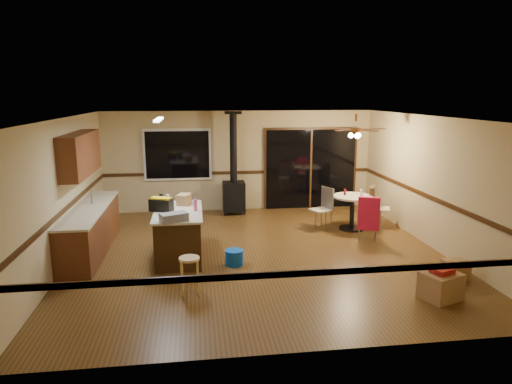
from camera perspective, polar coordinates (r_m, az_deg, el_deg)
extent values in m
plane|color=#533717|center=(8.91, 0.26, -7.66)|extent=(7.00, 7.00, 0.00)
plane|color=silver|center=(8.39, 0.28, 9.29)|extent=(7.00, 7.00, 0.00)
plane|color=tan|center=(11.98, -2.05, 3.90)|extent=(7.00, 0.00, 7.00)
plane|color=tan|center=(5.23, 5.63, -7.10)|extent=(7.00, 0.00, 7.00)
plane|color=tan|center=(8.79, -22.95, -0.09)|extent=(0.00, 7.00, 7.00)
plane|color=tan|center=(9.67, 21.28, 1.08)|extent=(0.00, 7.00, 7.00)
cube|color=black|center=(11.85, -9.78, 4.62)|extent=(1.72, 0.10, 1.32)
cube|color=black|center=(12.30, 6.83, 2.86)|extent=(2.52, 0.10, 2.10)
cube|color=#5D2F17|center=(9.39, -19.97, -4.59)|extent=(0.60, 3.00, 0.86)
cube|color=beige|center=(9.28, -20.17, -1.93)|extent=(0.64, 3.04, 0.04)
cube|color=#5D2F17|center=(9.32, -21.12, 4.45)|extent=(0.35, 2.00, 0.80)
cube|color=#35200D|center=(8.70, -9.61, -5.33)|extent=(0.80, 1.60, 0.86)
cube|color=beige|center=(8.58, -9.72, -2.46)|extent=(0.88, 1.68, 0.04)
cube|color=black|center=(11.67, -2.78, -0.55)|extent=(0.55, 0.50, 0.75)
cylinder|color=black|center=(11.46, -2.85, 5.61)|extent=(0.18, 0.18, 1.77)
cylinder|color=brown|center=(10.25, 12.35, 7.58)|extent=(0.24, 0.24, 0.10)
cylinder|color=brown|center=(10.24, 12.42, 9.08)|extent=(0.05, 0.05, 0.16)
sphere|color=#FFD88C|center=(10.26, 12.32, 6.91)|extent=(0.16, 0.16, 0.16)
cube|color=white|center=(8.63, -12.07, 8.85)|extent=(0.10, 1.20, 0.04)
cube|color=slate|center=(7.88, -10.22, -3.11)|extent=(0.52, 0.41, 0.14)
cube|color=black|center=(8.60, -11.76, -1.60)|extent=(0.46, 0.36, 0.23)
cube|color=gold|center=(8.57, -11.80, -0.77)|extent=(0.41, 0.32, 0.03)
cube|color=olive|center=(9.02, -8.99, -0.91)|extent=(0.30, 0.36, 0.20)
cylinder|color=black|center=(8.86, -11.76, -1.07)|extent=(0.09, 0.09, 0.26)
cylinder|color=#D84C8C|center=(8.52, -7.60, -1.61)|extent=(0.08, 0.08, 0.22)
cylinder|color=white|center=(9.08, -10.98, -0.92)|extent=(0.08, 0.08, 0.20)
cylinder|color=tan|center=(7.20, -8.28, -10.26)|extent=(0.34, 0.34, 0.58)
cylinder|color=#0C4DB3|center=(8.30, -2.73, -8.18)|extent=(0.39, 0.39, 0.28)
cylinder|color=black|center=(10.66, 11.81, -4.45)|extent=(0.55, 0.55, 0.04)
cylinder|color=black|center=(10.56, 11.90, -2.53)|extent=(0.10, 0.10, 0.70)
cylinder|color=beige|center=(10.47, 11.99, -0.57)|extent=(0.88, 0.88, 0.04)
cylinder|color=#590C14|center=(10.50, 11.06, 0.02)|extent=(0.06, 0.06, 0.15)
cylinder|color=beige|center=(10.47, 13.03, -0.11)|extent=(0.08, 0.08, 0.14)
cube|color=#C0AF8E|center=(10.43, 8.10, -2.23)|extent=(0.53, 0.53, 0.03)
cube|color=slate|center=(10.49, 8.93, -0.77)|extent=(0.19, 0.38, 0.50)
cube|color=#C0AF8E|center=(9.94, 13.79, -3.17)|extent=(0.51, 0.51, 0.03)
cube|color=slate|center=(9.70, 13.92, -2.04)|extent=(0.39, 0.16, 0.50)
cube|color=red|center=(9.70, 13.89, -2.64)|extent=(0.45, 0.24, 0.70)
cube|color=#C0AF8E|center=(10.84, 15.32, -1.99)|extent=(0.53, 0.53, 0.03)
cube|color=slate|center=(10.79, 14.38, -0.64)|extent=(0.20, 0.38, 0.50)
cube|color=#352514|center=(10.81, 14.25, -1.15)|extent=(0.28, 0.44, 0.70)
cube|color=olive|center=(11.75, -9.54, -1.97)|extent=(0.54, 0.48, 0.37)
cube|color=olive|center=(7.51, 22.08, -10.80)|extent=(0.66, 0.61, 0.41)
cube|color=olive|center=(8.40, 23.66, -8.85)|extent=(0.41, 0.36, 0.31)
cube|color=maroon|center=(7.42, 22.23, -9.07)|extent=(0.37, 0.34, 0.08)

